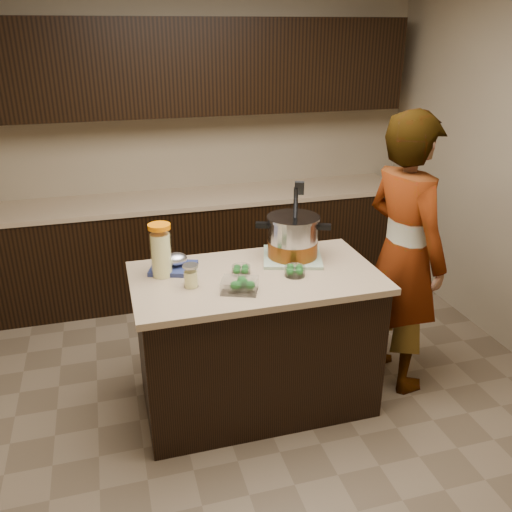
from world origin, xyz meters
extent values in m
plane|color=brown|center=(0.00, 0.00, 0.00)|extent=(4.00, 4.00, 0.00)
cube|color=tan|center=(0.00, 2.00, 1.35)|extent=(4.00, 0.04, 2.70)
cube|color=tan|center=(0.00, -2.00, 1.35)|extent=(4.00, 0.04, 2.70)
cube|color=black|center=(0.00, 1.70, 0.43)|extent=(3.60, 0.60, 0.86)
cube|color=tan|center=(0.00, 1.70, 0.88)|extent=(3.60, 0.63, 0.04)
cube|color=black|center=(0.00, 1.82, 1.95)|extent=(3.60, 0.35, 0.75)
cube|color=black|center=(0.00, 0.00, 0.43)|extent=(1.40, 0.75, 0.86)
cube|color=tan|center=(0.00, 0.00, 0.88)|extent=(1.46, 0.81, 0.04)
cube|color=#639364|center=(0.29, 0.17, 0.91)|extent=(0.45, 0.45, 0.02)
cylinder|color=#B7B7BC|center=(0.29, 0.17, 1.04)|extent=(0.40, 0.40, 0.24)
cylinder|color=brown|center=(0.29, 0.17, 0.97)|extent=(0.40, 0.40, 0.10)
cylinder|color=#B7B7BC|center=(0.29, 0.17, 1.17)|extent=(0.42, 0.42, 0.02)
cube|color=black|center=(0.11, 0.24, 1.12)|extent=(0.09, 0.06, 0.03)
cube|color=black|center=(0.47, 0.10, 1.12)|extent=(0.09, 0.06, 0.03)
cylinder|color=black|center=(0.29, 0.14, 1.24)|extent=(0.07, 0.13, 0.30)
cylinder|color=#F8F197|center=(-0.53, 0.14, 1.03)|extent=(0.12, 0.12, 0.26)
cylinder|color=white|center=(-0.53, 0.14, 1.05)|extent=(0.13, 0.13, 0.29)
cylinder|color=orange|center=(-0.53, 0.14, 1.20)|extent=(0.14, 0.14, 0.02)
cylinder|color=#F8F197|center=(-0.39, -0.05, 0.95)|extent=(0.09, 0.09, 0.09)
cylinder|color=white|center=(-0.39, -0.05, 0.96)|extent=(0.10, 0.10, 0.12)
cylinder|color=silver|center=(-0.39, -0.05, 1.03)|extent=(0.10, 0.10, 0.02)
cylinder|color=silver|center=(-0.08, 0.03, 0.93)|extent=(0.13, 0.13, 0.05)
cylinder|color=silver|center=(0.22, -0.07, 0.93)|extent=(0.14, 0.14, 0.06)
cube|color=silver|center=(-0.15, -0.19, 0.94)|extent=(0.24, 0.21, 0.07)
cube|color=navy|center=(-0.46, 0.20, 0.91)|extent=(0.32, 0.29, 0.03)
ellipsoid|color=silver|center=(-0.44, 0.20, 0.96)|extent=(0.14, 0.11, 0.07)
imported|color=gray|center=(0.98, 0.01, 0.91)|extent=(0.56, 0.74, 1.82)
camera|label=1|loc=(-0.80, -2.79, 2.25)|focal=38.00mm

